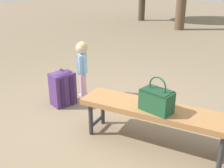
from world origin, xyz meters
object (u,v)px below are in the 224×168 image
at_px(child_standing, 82,61).
at_px(backpack_large, 63,87).
at_px(park_bench, 154,112).
at_px(handbag, 157,99).

bearing_deg(child_standing, backpack_large, 92.76).
relative_size(child_standing, backpack_large, 1.58).
distance_m(child_standing, backpack_large, 0.49).
distance_m(park_bench, child_standing, 1.58).
height_order(park_bench, child_standing, child_standing).
xyz_separation_m(park_bench, backpack_large, (1.52, 0.09, -0.12)).
distance_m(handbag, child_standing, 1.63).
height_order(child_standing, backpack_large, child_standing).
xyz_separation_m(park_bench, handbag, (-0.06, 0.06, 0.18)).
bearing_deg(backpack_large, park_bench, -176.71).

